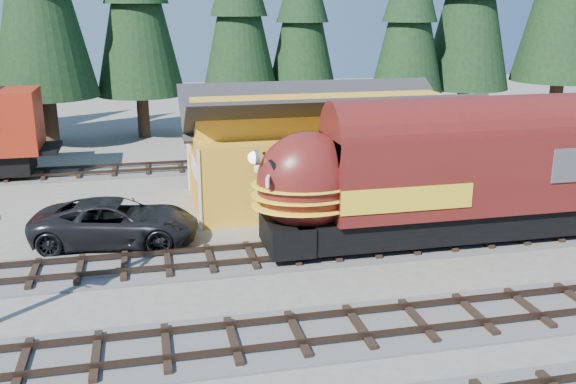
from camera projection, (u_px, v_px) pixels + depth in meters
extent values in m
plane|color=#6B665B|center=(410.00, 293.00, 20.62)|extent=(120.00, 120.00, 0.00)
cube|color=#4C4947|center=(111.00, 172.00, 35.36)|extent=(32.00, 3.20, 0.08)
cube|color=#38281E|center=(110.00, 171.00, 34.62)|extent=(32.00, 0.08, 0.16)
cube|color=#38281E|center=(111.00, 165.00, 35.97)|extent=(32.00, 0.08, 0.16)
cube|color=orange|center=(322.00, 165.00, 29.98)|extent=(12.00, 6.00, 3.40)
cube|color=yellow|center=(323.00, 114.00, 29.30)|extent=(11.88, 3.30, 1.44)
cube|color=white|center=(194.00, 167.00, 27.63)|extent=(0.06, 2.40, 0.60)
cone|color=black|center=(239.00, 6.00, 43.30)|extent=(5.39, 5.39, 12.28)
cone|color=black|center=(303.00, 13.00, 44.89)|extent=(5.10, 5.10, 11.62)
cone|color=black|center=(410.00, 12.00, 43.06)|extent=(5.15, 5.15, 11.72)
cube|color=black|center=(466.00, 219.00, 24.97)|extent=(14.05, 2.51, 1.08)
cube|color=#5A1714|center=(489.00, 168.00, 24.57)|extent=(12.81, 2.96, 2.96)
ellipsoid|color=#5A1714|center=(308.00, 181.00, 23.08)|extent=(3.75, 2.90, 3.65)
cube|color=#38383A|center=(574.00, 155.00, 25.24)|extent=(3.94, 3.02, 1.28)
sphere|color=white|center=(254.00, 158.00, 22.39)|extent=(0.43, 0.43, 0.43)
imported|color=black|center=(116.00, 222.00, 24.67)|extent=(6.66, 3.85, 1.75)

